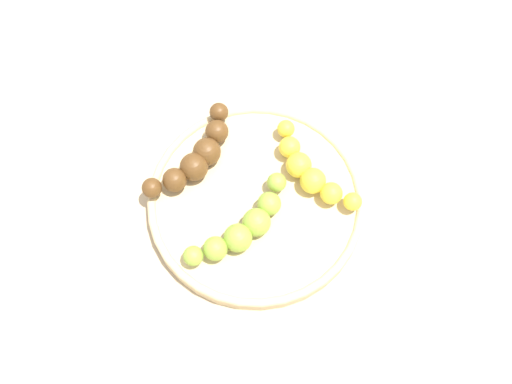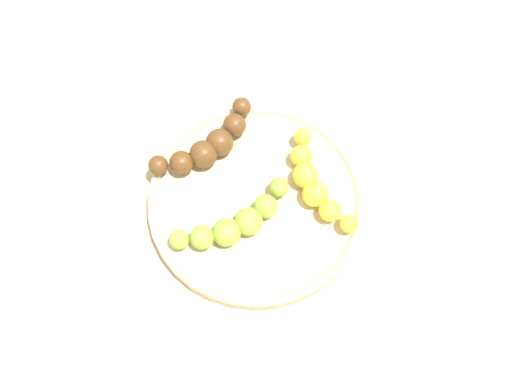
{
  "view_description": "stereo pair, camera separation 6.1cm",
  "coord_description": "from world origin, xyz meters",
  "px_view_note": "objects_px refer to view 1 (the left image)",
  "views": [
    {
      "loc": [
        0.18,
        0.17,
        0.6
      ],
      "look_at": [
        0.0,
        0.0,
        0.04
      ],
      "focal_mm": 37.06,
      "sensor_mm": 36.0,
      "label": 1
    },
    {
      "loc": [
        0.14,
        0.21,
        0.6
      ],
      "look_at": [
        0.0,
        0.0,
        0.04
      ],
      "focal_mm": 37.06,
      "sensor_mm": 36.0,
      "label": 2
    }
  ],
  "objects_px": {
    "fruit_bowl": "(256,201)",
    "banana_overripe": "(197,156)",
    "banana_yellow": "(309,170)",
    "banana_green": "(244,226)"
  },
  "relations": [
    {
      "from": "banana_green",
      "to": "banana_yellow",
      "type": "bearing_deg",
      "value": 90.66
    },
    {
      "from": "fruit_bowl",
      "to": "banana_yellow",
      "type": "distance_m",
      "value": 0.07
    },
    {
      "from": "banana_overripe",
      "to": "fruit_bowl",
      "type": "bearing_deg",
      "value": 1.8
    },
    {
      "from": "fruit_bowl",
      "to": "banana_overripe",
      "type": "relative_size",
      "value": 1.72
    },
    {
      "from": "banana_overripe",
      "to": "banana_yellow",
      "type": "bearing_deg",
      "value": 28.15
    },
    {
      "from": "banana_yellow",
      "to": "banana_overripe",
      "type": "bearing_deg",
      "value": -45.51
    },
    {
      "from": "fruit_bowl",
      "to": "banana_green",
      "type": "relative_size",
      "value": 1.7
    },
    {
      "from": "fruit_bowl",
      "to": "banana_yellow",
      "type": "relative_size",
      "value": 1.82
    },
    {
      "from": "fruit_bowl",
      "to": "banana_overripe",
      "type": "height_order",
      "value": "banana_overripe"
    },
    {
      "from": "fruit_bowl",
      "to": "banana_yellow",
      "type": "height_order",
      "value": "banana_yellow"
    }
  ]
}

